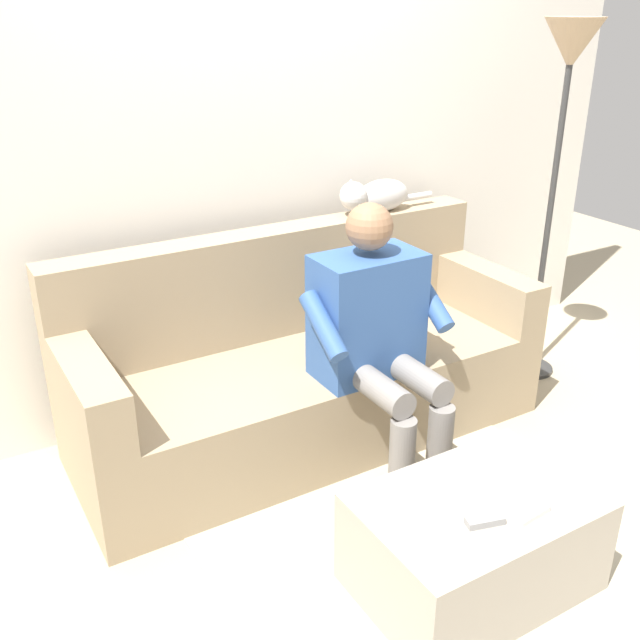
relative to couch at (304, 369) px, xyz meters
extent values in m
plane|color=tan|center=(0.00, 0.74, -0.30)|extent=(8.00, 8.00, 0.00)
cube|color=silver|center=(0.00, -0.47, 1.02)|extent=(4.30, 0.06, 2.64)
cube|color=#9E896B|center=(0.00, 0.14, -0.10)|extent=(1.74, 0.59, 0.40)
cube|color=#9E896B|center=(0.00, -0.24, 0.14)|extent=(2.05, 0.16, 0.89)
cube|color=#9E896B|center=(-0.95, 0.14, 0.01)|extent=(0.16, 0.59, 0.64)
cube|color=#9E896B|center=(0.95, 0.14, 0.01)|extent=(0.16, 0.59, 0.64)
cube|color=#A89E8E|center=(0.00, 1.13, -0.13)|extent=(0.76, 0.52, 0.35)
cube|color=#335693|center=(-0.12, 0.31, 0.35)|extent=(0.42, 0.25, 0.51)
sphere|color=#936B4C|center=(-0.12, 0.31, 0.71)|extent=(0.18, 0.18, 0.18)
cylinder|color=gray|center=(-0.21, 0.50, 0.15)|extent=(0.11, 0.39, 0.11)
cylinder|color=gray|center=(-0.03, 0.50, 0.15)|extent=(0.11, 0.39, 0.11)
cylinder|color=gray|center=(-0.21, 0.69, -0.10)|extent=(0.10, 0.10, 0.40)
cylinder|color=gray|center=(-0.03, 0.69, -0.10)|extent=(0.10, 0.10, 0.40)
cylinder|color=#335693|center=(-0.37, 0.39, 0.39)|extent=(0.08, 0.27, 0.22)
cylinder|color=#335693|center=(0.13, 0.39, 0.39)|extent=(0.08, 0.27, 0.22)
ellipsoid|color=silver|center=(-0.57, -0.24, 0.66)|extent=(0.28, 0.13, 0.15)
sphere|color=silver|center=(-0.40, -0.24, 0.68)|extent=(0.13, 0.13, 0.13)
cone|color=silver|center=(-0.41, -0.27, 0.73)|extent=(0.05, 0.05, 0.04)
cone|color=silver|center=(-0.41, -0.21, 0.73)|extent=(0.05, 0.05, 0.04)
cylinder|color=silver|center=(-0.77, -0.24, 0.63)|extent=(0.18, 0.03, 0.03)
cube|color=gray|center=(0.06, 1.22, 0.05)|extent=(0.13, 0.07, 0.02)
cube|color=white|center=(-0.08, 1.27, 0.05)|extent=(0.14, 0.05, 0.02)
cube|color=#B7AD93|center=(0.00, 0.99, -0.30)|extent=(1.50, 1.84, 0.01)
cylinder|color=#2D2D2D|center=(-1.31, 0.11, -0.29)|extent=(0.24, 0.24, 0.02)
cylinder|color=#333333|center=(-1.31, 0.11, 0.50)|extent=(0.03, 0.03, 1.60)
cone|color=tan|center=(-1.31, 0.11, 1.32)|extent=(0.27, 0.27, 0.22)
camera|label=1|loc=(1.38, 2.46, 1.49)|focal=40.34mm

